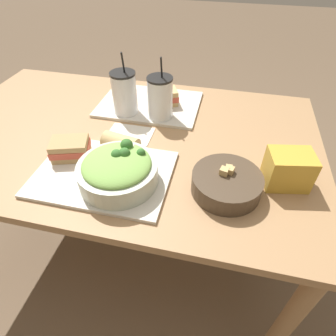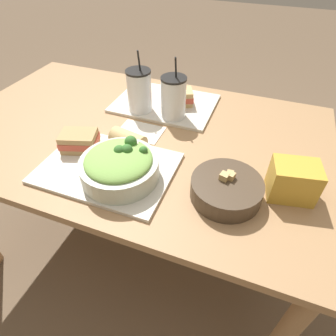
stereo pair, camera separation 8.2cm
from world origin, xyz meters
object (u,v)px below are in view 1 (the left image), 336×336
object	(u,v)px
sandwich_far	(163,97)
drink_cup_dark	(125,94)
drink_cup_red	(160,99)
chip_bag	(288,169)
baguette_near	(121,144)
napkin_folded	(130,134)
soup_bowl	(226,183)
salad_bowl	(118,170)
sandwich_near	(70,149)

from	to	relation	value
sandwich_far	drink_cup_dark	size ratio (longest dim) A/B	0.59
drink_cup_red	chip_bag	distance (m)	0.54
baguette_near	napkin_folded	distance (m)	0.12
soup_bowl	drink_cup_red	distance (m)	0.46
salad_bowl	sandwich_near	xyz separation A→B (m)	(-0.20, 0.08, -0.01)
sandwich_far	napkin_folded	xyz separation A→B (m)	(-0.07, -0.24, -0.04)
soup_bowl	drink_cup_red	bearing A→B (deg)	129.76
salad_bowl	drink_cup_red	world-z (taller)	drink_cup_red
drink_cup_red	drink_cup_dark	bearing A→B (deg)	180.00
sandwich_far	drink_cup_red	bearing A→B (deg)	-106.81
drink_cup_dark	chip_bag	distance (m)	0.67
soup_bowl	baguette_near	bearing A→B (deg)	165.14
baguette_near	drink_cup_dark	distance (m)	0.27
baguette_near	drink_cup_red	bearing A→B (deg)	-5.26
soup_bowl	drink_cup_dark	bearing A→B (deg)	141.35
drink_cup_dark	napkin_folded	size ratio (longest dim) A/B	1.45
soup_bowl	drink_cup_dark	distance (m)	0.56
drink_cup_dark	sandwich_near	bearing A→B (deg)	-104.92
chip_bag	napkin_folded	bearing A→B (deg)	155.19
chip_bag	drink_cup_dark	bearing A→B (deg)	145.01
sandwich_far	drink_cup_red	world-z (taller)	drink_cup_red
drink_cup_dark	napkin_folded	bearing A→B (deg)	-66.42
sandwich_near	drink_cup_dark	xyz separation A→B (m)	(0.08, 0.32, 0.05)
salad_bowl	chip_bag	bearing A→B (deg)	13.36
chip_bag	sandwich_far	bearing A→B (deg)	131.09
soup_bowl	chip_bag	xyz separation A→B (m)	(0.18, 0.07, 0.02)
drink_cup_dark	chip_bag	world-z (taller)	drink_cup_dark
sandwich_far	soup_bowl	bearing A→B (deg)	-80.52
drink_cup_dark	drink_cup_red	world-z (taller)	drink_cup_dark
salad_bowl	chip_bag	world-z (taller)	salad_bowl
soup_bowl	chip_bag	distance (m)	0.19
sandwich_far	drink_cup_dark	distance (m)	0.17
salad_bowl	drink_cup_red	distance (m)	0.40
drink_cup_red	chip_bag	xyz separation A→B (m)	(0.47, -0.28, -0.03)
chip_bag	salad_bowl	bearing A→B (deg)	-177.39
drink_cup_red	soup_bowl	bearing A→B (deg)	-50.24
chip_bag	baguette_near	bearing A→B (deg)	166.84
soup_bowl	drink_cup_red	world-z (taller)	drink_cup_red
sandwich_far	sandwich_near	bearing A→B (deg)	-142.01
soup_bowl	napkin_folded	distance (m)	0.43
soup_bowl	sandwich_far	distance (m)	0.54
drink_cup_red	napkin_folded	xyz separation A→B (m)	(-0.09, -0.14, -0.09)
sandwich_near	napkin_folded	bearing A→B (deg)	33.27
drink_cup_red	baguette_near	bearing A→B (deg)	-106.19
drink_cup_red	chip_bag	world-z (taller)	drink_cup_red
drink_cup_red	sandwich_far	bearing A→B (deg)	97.76
salad_bowl	drink_cup_dark	world-z (taller)	drink_cup_dark
sandwich_far	chip_bag	world-z (taller)	chip_bag
sandwich_near	drink_cup_dark	world-z (taller)	drink_cup_dark
soup_bowl	sandwich_near	distance (m)	0.52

